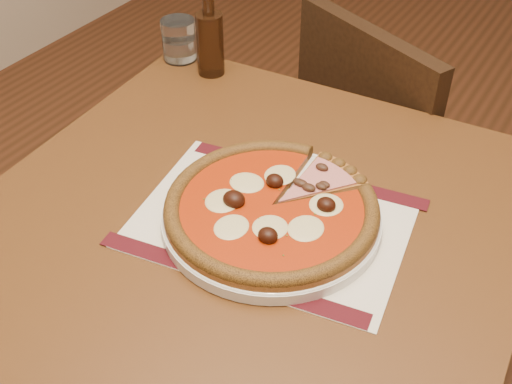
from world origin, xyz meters
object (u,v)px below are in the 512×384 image
at_px(plate, 271,217).
at_px(water_glass, 179,40).
at_px(bottle, 210,40).
at_px(chair_far, 385,159).
at_px(table, 249,261).
at_px(pizza, 271,207).

relative_size(plate, water_glass, 3.81).
bearing_deg(bottle, chair_far, 41.89).
distance_m(table, plate, 0.12).
distance_m(pizza, bottle, 0.46).
bearing_deg(pizza, bottle, 135.83).
relative_size(chair_far, pizza, 2.66).
distance_m(table, pizza, 0.14).
distance_m(table, bottle, 0.47).
xyz_separation_m(pizza, water_glass, (-0.42, 0.33, 0.01)).
bearing_deg(chair_far, bottle, 65.71).
distance_m(chair_far, plate, 0.65).
xyz_separation_m(table, bottle, (-0.29, 0.32, 0.17)).
height_order(water_glass, bottle, bottle).
bearing_deg(bottle, pizza, -44.17).
bearing_deg(chair_far, pizza, 116.76).
bearing_deg(water_glass, chair_far, 33.27).
height_order(table, pizza, pizza).
xyz_separation_m(table, chair_far, (0.01, 0.59, -0.17)).
distance_m(chair_far, bottle, 0.53).
xyz_separation_m(table, pizza, (0.04, 0.00, 0.13)).
distance_m(pizza, water_glass, 0.54).
bearing_deg(plate, chair_far, 92.94).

